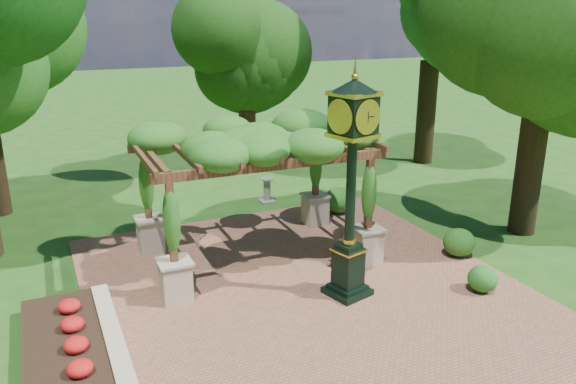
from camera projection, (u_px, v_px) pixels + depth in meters
name	position (u px, v px, depth m)	size (l,w,h in m)	color
ground	(335.00, 319.00, 12.34)	(120.00, 120.00, 0.00)	#1E4714
brick_plaza	(315.00, 298.00, 13.20)	(10.00, 12.00, 0.04)	brown
border_wall	(116.00, 349.00, 10.88)	(0.35, 5.00, 0.40)	#C6B793
flower_bed	(67.00, 361.00, 10.53)	(1.50, 5.00, 0.36)	red
pedestal_clock	(352.00, 170.00, 12.43)	(1.24, 1.24, 5.16)	black
pergola	(254.00, 148.00, 14.51)	(6.01, 3.83, 3.75)	tan
sundial	(267.00, 192.00, 19.75)	(0.51, 0.51, 0.89)	gray
shrub_front	(483.00, 279.00, 13.39)	(0.71, 0.71, 0.64)	#205D1A
shrub_mid	(459.00, 242.00, 15.33)	(0.86, 0.86, 0.77)	#255B19
shrub_back	(338.00, 200.00, 18.63)	(0.95, 0.95, 0.86)	#28671D
tree_north	(245.00, 42.00, 22.10)	(4.13, 4.13, 7.73)	#352115
tree_east_near	(552.00, 1.00, 15.20)	(5.00, 5.00, 9.77)	black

